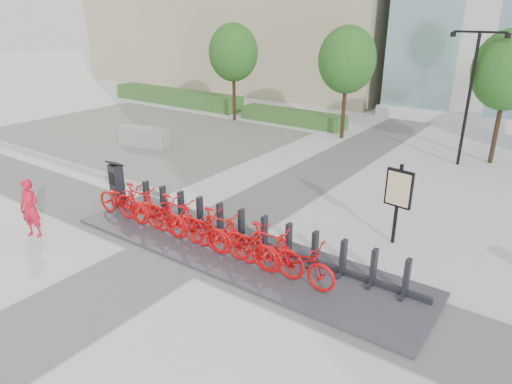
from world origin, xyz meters
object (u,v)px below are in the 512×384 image
Objects in this scene: kiosk at (117,184)px; worker_red at (30,208)px; bike_0 at (122,201)px; jersey_barrier at (144,137)px; map_sign at (399,192)px.

worker_red reaches higher than kiosk.
bike_0 is 0.94m from kiosk.
kiosk is 2.56m from worker_red.
jersey_barrier is 1.05× the size of map_sign.
bike_0 is at bearing 39.99° from worker_red.
worker_red reaches higher than bike_0.
worker_red is 0.75× the size of map_sign.
map_sign is at bearing 12.63° from worker_red.
kiosk is at bearing -152.81° from map_sign.
map_sign is (7.63, 2.72, 0.65)m from kiosk.
bike_0 is 2.37m from worker_red.
jersey_barrier is at bearing 44.32° from bike_0.
kiosk is (-0.80, 0.47, 0.17)m from bike_0.
kiosk reaches higher than bike_0.
kiosk is 0.64× the size of jersey_barrier.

